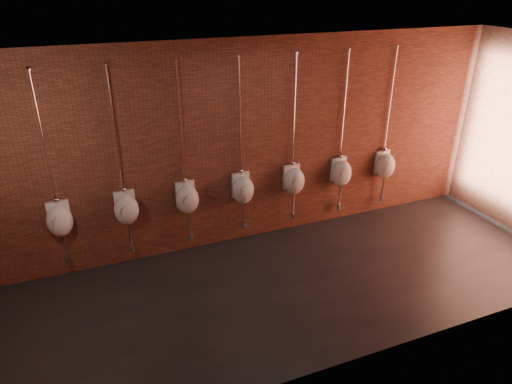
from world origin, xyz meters
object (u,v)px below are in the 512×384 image
urinal_0 (60,220)px  urinal_4 (294,180)px  urinal_6 (385,165)px  urinal_1 (126,208)px  urinal_5 (341,172)px  urinal_3 (243,189)px  urinal_2 (187,198)px

urinal_0 → urinal_4: 3.56m
urinal_6 → urinal_4: bearing=180.0°
urinal_1 → urinal_5: same height
urinal_0 → urinal_3: bearing=0.0°
urinal_1 → urinal_6: size_ratio=1.00×
urinal_1 → urinal_4: 2.67m
urinal_4 → urinal_1: bearing=180.0°
urinal_6 → urinal_3: bearing=180.0°
urinal_3 → urinal_5: 1.78m
urinal_2 → urinal_6: size_ratio=1.00×
urinal_4 → urinal_6: size_ratio=1.00×
urinal_2 → urinal_5: same height
urinal_4 → urinal_5: same height
urinal_2 → urinal_3: same height
urinal_1 → urinal_5: size_ratio=1.00×
urinal_0 → urinal_2: 1.78m
urinal_1 → urinal_3: same height
urinal_2 → urinal_5: (2.67, 0.00, 0.00)m
urinal_2 → urinal_6: (3.56, 0.00, 0.00)m
urinal_3 → urinal_6: size_ratio=1.00×
urinal_3 → urinal_4: bearing=0.0°
urinal_6 → urinal_0: bearing=180.0°
urinal_5 → urinal_6: size_ratio=1.00×
urinal_5 → urinal_6: same height
urinal_5 → urinal_6: bearing=0.0°
urinal_2 → urinal_3: bearing=0.0°
urinal_3 → urinal_0: bearing=180.0°
urinal_5 → urinal_0: bearing=180.0°
urinal_3 → urinal_5: bearing=0.0°
urinal_0 → urinal_1: (0.89, 0.00, 0.00)m
urinal_2 → urinal_4: (1.78, 0.00, 0.00)m
urinal_0 → urinal_6: (5.34, 0.00, 0.00)m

